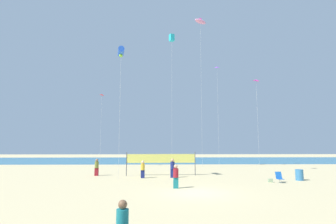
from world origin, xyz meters
The scene contains 16 objects.
ground_plane centered at (0.00, 0.00, 0.00)m, with size 120.00×120.00×0.00m, color #D1BC89.
ocean_band centered at (0.00, 33.53, 0.00)m, with size 120.00×20.00×0.01m, color teal.
beachgoer_navy_shirt centered at (-1.27, 7.87, 0.97)m, with size 0.41×0.41×1.81m.
beachgoer_mustard_shirt centered at (-4.13, 7.66, 0.87)m, with size 0.37×0.37×1.64m.
beachgoer_maroon_shirt centered at (-1.26, 1.80, 0.93)m, with size 0.40×0.40×1.73m.
beachgoer_olive_shirt centered at (-8.97, 9.54, 0.92)m, with size 0.39×0.39×1.72m.
folding_beach_chair centered at (7.64, 4.45, 0.47)m, with size 0.52×0.65×0.89m.
trash_barrel centered at (10.03, 5.75, 0.48)m, with size 0.67×0.67×0.96m, color teal.
volleyball_net centered at (-2.38, 9.59, 1.63)m, with size 7.16×0.39×2.40m.
beach_handbag centered at (6.94, 4.64, 0.15)m, with size 0.38×0.19×0.30m, color #99B28C.
kite_cyan_box centered at (-1.00, 16.71, 17.56)m, with size 0.78×0.78×18.10m.
kite_violet_diamond centered at (5.44, 18.11, 13.66)m, with size 0.69×0.70×14.09m.
kite_blue_tube centered at (-6.23, 6.35, 11.94)m, with size 0.89×1.77×12.28m.
kite_magenta_diamond centered at (8.95, 12.62, 10.67)m, with size 0.96×0.96×10.93m.
kite_pink_inflatable centered at (3.10, 17.60, 20.38)m, with size 1.90×1.28×20.90m.
kite_red_diamond centered at (-10.74, 18.67, 9.91)m, with size 0.73×0.72×10.18m.
Camera 1 is at (-2.27, -18.36, 3.35)m, focal length 28.55 mm.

